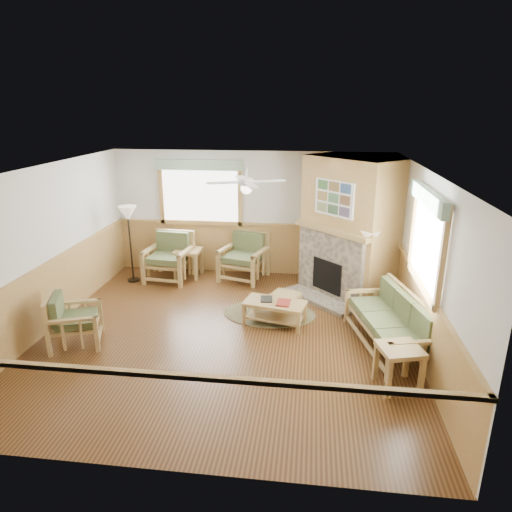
# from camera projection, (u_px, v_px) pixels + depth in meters

# --- Properties ---
(floor) EXTENTS (6.00, 6.00, 0.01)m
(floor) POSITION_uv_depth(u_px,v_px,m) (227.00, 334.00, 7.54)
(floor) COLOR #4D2E15
(floor) RESTS_ON ground
(ceiling) EXTENTS (6.00, 6.00, 0.01)m
(ceiling) POSITION_uv_depth(u_px,v_px,m) (223.00, 170.00, 6.69)
(ceiling) COLOR white
(ceiling) RESTS_ON floor
(wall_back) EXTENTS (6.00, 0.02, 2.70)m
(wall_back) POSITION_uv_depth(u_px,v_px,m) (251.00, 214.00, 9.94)
(wall_back) COLOR silver
(wall_back) RESTS_ON floor
(wall_front) EXTENTS (6.00, 0.02, 2.70)m
(wall_front) POSITION_uv_depth(u_px,v_px,m) (166.00, 357.00, 4.29)
(wall_front) COLOR silver
(wall_front) RESTS_ON floor
(wall_left) EXTENTS (0.02, 6.00, 2.70)m
(wall_left) POSITION_uv_depth(u_px,v_px,m) (45.00, 250.00, 7.47)
(wall_left) COLOR silver
(wall_left) RESTS_ON floor
(wall_right) EXTENTS (0.02, 6.00, 2.70)m
(wall_right) POSITION_uv_depth(u_px,v_px,m) (424.00, 265.00, 6.77)
(wall_right) COLOR silver
(wall_right) RESTS_ON floor
(wainscot) EXTENTS (6.00, 6.00, 1.10)m
(wainscot) POSITION_uv_depth(u_px,v_px,m) (226.00, 304.00, 7.37)
(wainscot) COLOR #AD8346
(wainscot) RESTS_ON floor
(fireplace) EXTENTS (3.11, 3.11, 2.70)m
(fireplace) POSITION_uv_depth(u_px,v_px,m) (349.00, 228.00, 8.81)
(fireplace) COLOR #AD8346
(fireplace) RESTS_ON floor
(window_back) EXTENTS (1.90, 0.16, 1.50)m
(window_back) POSITION_uv_depth(u_px,v_px,m) (199.00, 158.00, 9.66)
(window_back) COLOR white
(window_back) RESTS_ON wall_back
(window_right) EXTENTS (0.16, 1.90, 1.50)m
(window_right) POSITION_uv_depth(u_px,v_px,m) (434.00, 188.00, 6.21)
(window_right) COLOR white
(window_right) RESTS_ON wall_right
(ceiling_fan) EXTENTS (1.59, 1.59, 0.36)m
(ceiling_fan) POSITION_uv_depth(u_px,v_px,m) (246.00, 170.00, 6.95)
(ceiling_fan) COLOR white
(ceiling_fan) RESTS_ON ceiling
(sofa) EXTENTS (2.03, 1.21, 0.87)m
(sofa) POSITION_uv_depth(u_px,v_px,m) (388.00, 322.00, 7.00)
(sofa) COLOR #A3834C
(sofa) RESTS_ON floor
(armchair_back_left) EXTENTS (0.98, 0.98, 1.01)m
(armchair_back_left) POSITION_uv_depth(u_px,v_px,m) (169.00, 257.00, 9.76)
(armchair_back_left) COLOR #A3834C
(armchair_back_left) RESTS_ON floor
(armchair_back_right) EXTENTS (1.09, 1.09, 0.99)m
(armchair_back_right) POSITION_uv_depth(u_px,v_px,m) (243.00, 257.00, 9.80)
(armchair_back_right) COLOR #A3834C
(armchair_back_right) RESTS_ON floor
(armchair_left) EXTENTS (0.96, 0.96, 0.84)m
(armchair_left) POSITION_uv_depth(u_px,v_px,m) (75.00, 319.00, 7.13)
(armchair_left) COLOR #A3834C
(armchair_left) RESTS_ON floor
(coffee_table) EXTENTS (1.12, 0.73, 0.41)m
(coffee_table) POSITION_uv_depth(u_px,v_px,m) (275.00, 313.00, 7.84)
(coffee_table) COLOR #A3834C
(coffee_table) RESTS_ON floor
(end_table_chairs) EXTENTS (0.57, 0.55, 0.62)m
(end_table_chairs) POSITION_uv_depth(u_px,v_px,m) (189.00, 263.00, 10.00)
(end_table_chairs) COLOR #A3834C
(end_table_chairs) RESTS_ON floor
(end_table_sofa) EXTENTS (0.65, 0.63, 0.60)m
(end_table_sofa) POSITION_uv_depth(u_px,v_px,m) (398.00, 367.00, 6.05)
(end_table_sofa) COLOR #A3834C
(end_table_sofa) RESTS_ON floor
(footstool) EXTENTS (0.61, 0.61, 0.41)m
(footstool) POSITION_uv_depth(u_px,v_px,m) (285.00, 305.00, 8.16)
(footstool) COLOR #A3834C
(footstool) RESTS_ON floor
(braided_rug) EXTENTS (1.76, 1.76, 0.01)m
(braided_rug) POSITION_uv_depth(u_px,v_px,m) (269.00, 313.00, 8.28)
(braided_rug) COLOR brown
(braided_rug) RESTS_ON floor
(floor_lamp_left) EXTENTS (0.39, 0.39, 1.64)m
(floor_lamp_left) POSITION_uv_depth(u_px,v_px,m) (130.00, 244.00, 9.59)
(floor_lamp_left) COLOR black
(floor_lamp_left) RESTS_ON floor
(floor_lamp_right) EXTENTS (0.43, 0.43, 1.51)m
(floor_lamp_right) POSITION_uv_depth(u_px,v_px,m) (367.00, 271.00, 8.22)
(floor_lamp_right) COLOR black
(floor_lamp_right) RESTS_ON floor
(book_red) EXTENTS (0.24, 0.32, 0.03)m
(book_red) POSITION_uv_depth(u_px,v_px,m) (283.00, 302.00, 7.70)
(book_red) COLOR maroon
(book_red) RESTS_ON coffee_table
(book_dark) EXTENTS (0.22, 0.29, 0.03)m
(book_dark) POSITION_uv_depth(u_px,v_px,m) (267.00, 298.00, 7.85)
(book_dark) COLOR black
(book_dark) RESTS_ON coffee_table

